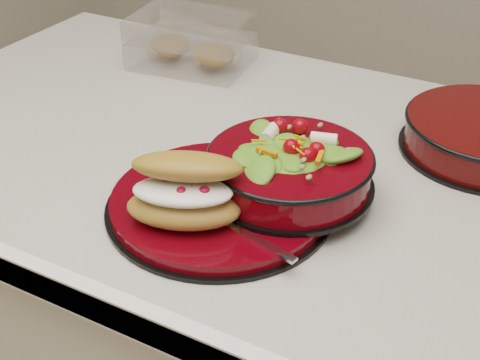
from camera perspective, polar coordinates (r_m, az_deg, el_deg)
The scene contains 6 objects.
island_counter at distance 1.29m, azimuth 0.32°, elevation -14.54°, with size 1.24×0.74×0.90m.
dinner_plate at distance 0.87m, azimuth -1.76°, elevation -1.96°, with size 0.30×0.30×0.02m.
salad_bowl at distance 0.87m, azimuth 4.29°, elevation 1.42°, with size 0.23×0.23×0.09m.
croissant at distance 0.81m, azimuth -4.67°, elevation -0.92°, with size 0.16×0.14×0.09m.
fork at distance 0.80m, azimuth 0.18°, elevation -4.46°, with size 0.15×0.05×0.00m.
pastry_box at distance 1.29m, azimuth -4.14°, elevation 11.70°, with size 0.23×0.18×0.09m.
Camera 1 is at (0.41, -0.77, 1.41)m, focal length 50.00 mm.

